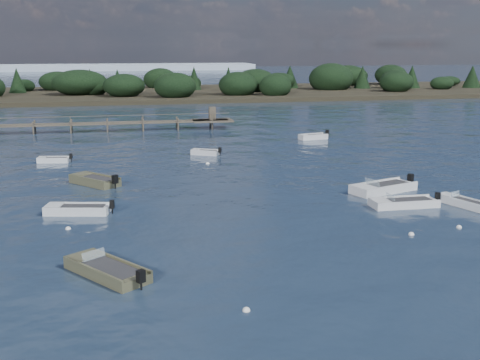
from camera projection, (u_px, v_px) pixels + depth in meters
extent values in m
plane|color=#162233|center=(172.00, 118.00, 86.49)|extent=(400.00, 400.00, 0.00)
cube|color=brown|center=(107.00, 273.00, 27.59)|extent=(4.04, 4.70, 0.70)
cube|color=brown|center=(85.00, 256.00, 28.65)|extent=(1.88, 1.78, 0.14)
cube|color=#28282A|center=(111.00, 268.00, 27.28)|extent=(2.91, 3.32, 0.12)
cube|color=brown|center=(92.00, 269.00, 26.93)|extent=(2.76, 3.79, 0.14)
cube|color=brown|center=(121.00, 260.00, 28.06)|extent=(2.76, 3.79, 0.14)
cube|color=black|center=(141.00, 276.00, 25.82)|extent=(0.44, 0.42, 0.55)
cylinder|color=black|center=(141.00, 287.00, 25.92)|extent=(0.14, 0.14, 0.55)
cube|color=silver|center=(94.00, 255.00, 28.11)|extent=(1.08, 0.84, 0.42)
cube|color=silver|center=(383.00, 190.00, 43.23)|extent=(5.32, 3.45, 0.77)
cube|color=silver|center=(364.00, 187.00, 42.17)|extent=(1.70, 2.00, 0.15)
cube|color=#28282A|center=(387.00, 185.00, 43.36)|extent=(3.70, 2.56, 0.13)
cube|color=silver|center=(392.00, 186.00, 42.41)|extent=(4.73, 1.81, 0.15)
cube|color=silver|center=(375.00, 182.00, 43.86)|extent=(4.73, 1.81, 0.15)
cube|color=black|center=(410.00, 178.00, 44.50)|extent=(0.42, 0.46, 0.61)
cylinder|color=black|center=(410.00, 185.00, 44.61)|extent=(0.14, 0.14, 0.61)
cube|color=silver|center=(372.00, 182.00, 42.52)|extent=(0.62, 1.33, 0.46)
cube|color=silver|center=(54.00, 161.00, 54.01)|extent=(2.88, 1.55, 0.60)
cube|color=silver|center=(42.00, 158.00, 53.90)|extent=(0.81, 1.09, 0.12)
cube|color=#28282A|center=(56.00, 158.00, 53.96)|extent=(1.98, 1.19, 0.10)
cube|color=silver|center=(52.00, 159.00, 53.45)|extent=(2.71, 0.56, 0.12)
cube|color=silver|center=(55.00, 157.00, 54.43)|extent=(2.71, 0.56, 0.12)
cube|color=black|center=(71.00, 156.00, 53.97)|extent=(0.28, 0.33, 0.47)
cylinder|color=black|center=(71.00, 161.00, 54.06)|extent=(0.10, 0.10, 0.47)
cube|color=silver|center=(205.00, 154.00, 57.70)|extent=(2.79, 2.21, 0.61)
cube|color=silver|center=(196.00, 150.00, 57.92)|extent=(1.01, 1.13, 0.12)
cube|color=#28282A|center=(207.00, 151.00, 57.58)|extent=(1.96, 1.61, 0.10)
cube|color=silver|center=(203.00, 151.00, 57.19)|extent=(2.32, 1.39, 0.12)
cube|color=silver|center=(207.00, 149.00, 58.06)|extent=(2.32, 1.39, 0.12)
cube|color=black|center=(220.00, 150.00, 57.15)|extent=(0.36, 0.38, 0.48)
cylinder|color=black|center=(220.00, 154.00, 57.24)|extent=(0.12, 0.12, 0.48)
cube|color=silver|center=(313.00, 138.00, 67.12)|extent=(3.33, 1.84, 0.73)
cube|color=silver|center=(304.00, 135.00, 66.57)|extent=(0.96, 1.26, 0.15)
cube|color=#28282A|center=(315.00, 135.00, 67.14)|extent=(2.29, 1.40, 0.13)
cube|color=silver|center=(316.00, 135.00, 66.52)|extent=(3.11, 0.73, 0.15)
cube|color=silver|center=(311.00, 134.00, 67.53)|extent=(3.11, 0.73, 0.15)
cube|color=black|center=(327.00, 133.00, 67.68)|extent=(0.36, 0.41, 0.58)
cylinder|color=black|center=(327.00, 137.00, 67.79)|extent=(0.12, 0.12, 0.58)
cube|color=silver|center=(78.00, 212.00, 37.69)|extent=(4.18, 2.32, 0.66)
cube|color=silver|center=(53.00, 206.00, 37.63)|extent=(1.22, 1.52, 0.13)
cube|color=#28282A|center=(82.00, 207.00, 37.62)|extent=(2.88, 1.75, 0.11)
cube|color=silver|center=(74.00, 209.00, 36.93)|extent=(3.88, 0.96, 0.13)
cube|color=silver|center=(80.00, 203.00, 38.29)|extent=(3.88, 0.96, 0.13)
cube|color=black|center=(112.00, 204.00, 37.56)|extent=(0.33, 0.37, 0.52)
cylinder|color=black|center=(112.00, 211.00, 37.66)|extent=(0.11, 0.11, 0.52)
cube|color=silver|center=(404.00, 205.00, 39.32)|extent=(4.38, 1.68, 0.64)
cube|color=silver|center=(380.00, 201.00, 38.92)|extent=(1.06, 1.48, 0.13)
cube|color=#28282A|center=(409.00, 200.00, 39.32)|extent=(2.98, 1.34, 0.11)
cube|color=silver|center=(410.00, 202.00, 38.50)|extent=(4.37, 0.15, 0.13)
cube|color=silver|center=(399.00, 197.00, 39.97)|extent=(4.37, 0.15, 0.13)
cube|color=black|center=(438.00, 196.00, 39.67)|extent=(0.26, 0.31, 0.50)
cylinder|color=black|center=(437.00, 202.00, 39.76)|extent=(0.09, 0.09, 0.50)
cube|color=silver|center=(391.00, 197.00, 39.00)|extent=(0.15, 1.18, 0.38)
cube|color=brown|center=(95.00, 183.00, 45.47)|extent=(3.95, 4.21, 0.80)
cube|color=brown|center=(81.00, 174.00, 46.30)|extent=(1.78, 1.72, 0.16)
cube|color=#28282A|center=(98.00, 179.00, 45.19)|extent=(2.83, 2.99, 0.14)
cube|color=brown|center=(86.00, 179.00, 44.78)|extent=(2.79, 3.22, 0.16)
cube|color=brown|center=(103.00, 175.00, 45.96)|extent=(2.79, 3.22, 0.16)
cube|color=black|center=(115.00, 179.00, 43.96)|extent=(0.50, 0.49, 0.63)
cylinder|color=black|center=(115.00, 187.00, 44.08)|extent=(0.16, 0.16, 0.63)
cube|color=silver|center=(466.00, 205.00, 39.20)|extent=(2.39, 4.36, 0.62)
cube|color=silver|center=(447.00, 195.00, 40.48)|extent=(1.24, 1.28, 0.12)
cube|color=#28282A|center=(471.00, 202.00, 38.85)|extent=(1.75, 3.01, 0.11)
cube|color=silver|center=(462.00, 201.00, 38.88)|extent=(1.47, 4.05, 0.12)
cube|color=silver|center=(472.00, 199.00, 39.36)|extent=(1.47, 4.05, 0.12)
cube|color=silver|center=(455.00, 194.00, 39.86)|extent=(0.78, 0.38, 0.37)
sphere|color=silver|center=(246.00, 311.00, 23.90)|extent=(0.32, 0.32, 0.32)
sphere|color=silver|center=(411.00, 235.00, 33.46)|extent=(0.32, 0.32, 0.32)
sphere|color=silver|center=(68.00, 229.00, 34.49)|extent=(0.32, 0.32, 0.32)
sphere|color=silver|center=(208.00, 164.00, 53.29)|extent=(0.32, 0.32, 0.32)
sphere|color=silver|center=(459.00, 228.00, 34.75)|extent=(0.32, 0.32, 0.32)
cube|color=#50483B|center=(212.00, 121.00, 75.61)|extent=(5.00, 3.20, 0.18)
cube|color=#50483B|center=(212.00, 113.00, 75.41)|extent=(0.80, 0.80, 1.60)
cylinder|color=#50483B|center=(33.00, 131.00, 70.64)|extent=(0.20, 0.20, 2.20)
cylinder|color=#50483B|center=(35.00, 129.00, 72.28)|extent=(0.20, 0.20, 2.20)
cylinder|color=#50483B|center=(71.00, 130.00, 71.49)|extent=(0.20, 0.20, 2.20)
cylinder|color=#50483B|center=(72.00, 128.00, 73.13)|extent=(0.20, 0.20, 2.20)
cylinder|color=#50483B|center=(107.00, 129.00, 72.34)|extent=(0.20, 0.20, 2.20)
cylinder|color=#50483B|center=(108.00, 127.00, 73.98)|extent=(0.20, 0.20, 2.20)
cylinder|color=#50483B|center=(143.00, 128.00, 73.19)|extent=(0.20, 0.20, 2.20)
cylinder|color=#50483B|center=(143.00, 126.00, 74.83)|extent=(0.20, 0.20, 2.20)
cylinder|color=#50483B|center=(178.00, 127.00, 74.04)|extent=(0.20, 0.20, 2.20)
cylinder|color=#50483B|center=(177.00, 125.00, 75.68)|extent=(0.20, 0.20, 2.20)
cylinder|color=#50483B|center=(212.00, 126.00, 74.89)|extent=(0.20, 0.20, 2.20)
cylinder|color=#50483B|center=(210.00, 124.00, 76.53)|extent=(0.20, 0.20, 2.20)
cube|color=black|center=(270.00, 94.00, 129.66)|extent=(190.00, 40.00, 1.60)
ellipsoid|color=black|center=(270.00, 80.00, 129.04)|extent=(180.50, 36.00, 4.40)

